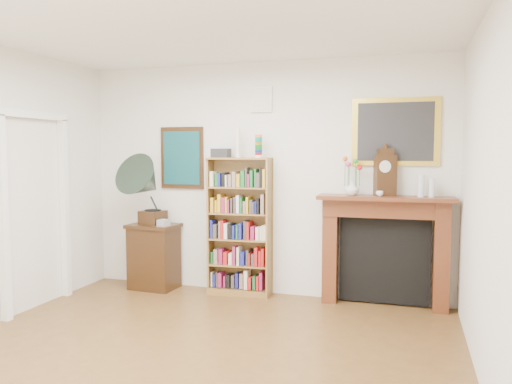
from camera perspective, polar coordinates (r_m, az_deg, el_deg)
room at (r=3.73m, az=-10.36°, el=-0.58°), size 4.51×5.01×2.81m
door_casing at (r=5.98m, az=-23.87°, el=-0.26°), size 0.08×1.02×2.17m
teal_poster at (r=6.40m, az=-8.46°, el=3.87°), size 0.58×0.04×0.78m
small_picture at (r=6.05m, az=0.62°, el=10.52°), size 0.26×0.04×0.30m
gilt_painting at (r=5.77m, az=15.62°, el=6.64°), size 0.95×0.04×0.75m
bookshelf at (r=6.02m, az=-1.92°, el=-3.05°), size 0.78×0.32×1.91m
side_cabinet at (r=6.48m, az=-11.57°, el=-7.21°), size 0.63×0.47×0.82m
fireplace at (r=5.77m, az=14.47°, el=-5.41°), size 1.48×0.38×1.24m
gramophone at (r=6.26m, az=-12.43°, el=0.79°), size 0.63×0.75×0.89m
cd_stack at (r=6.22m, az=-10.53°, el=-3.48°), size 0.14×0.14×0.08m
mantel_clock at (r=5.67m, az=14.54°, el=2.09°), size 0.25×0.20×0.52m
flower_vase at (r=5.66m, az=10.92°, el=0.44°), size 0.16×0.16×0.16m
teacup at (r=5.61m, az=13.95°, el=-0.16°), size 0.09×0.09×0.06m
bottle_left at (r=5.64m, az=18.34°, el=0.67°), size 0.07×0.07×0.24m
bottle_right at (r=5.65m, az=19.46°, el=0.44°), size 0.06×0.06×0.20m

